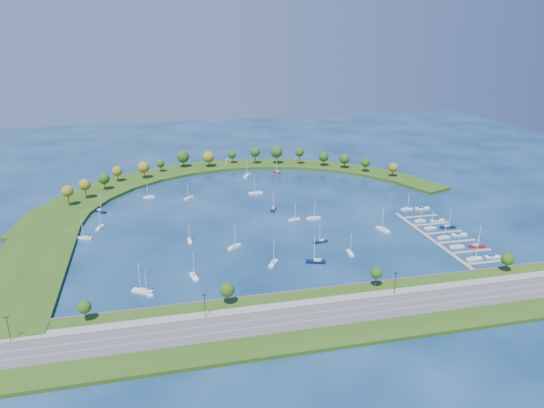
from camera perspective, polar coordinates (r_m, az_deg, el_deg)
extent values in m
plane|color=#072542|center=(316.35, -0.67, -1.04)|extent=(700.00, 700.00, 0.00)
cube|color=#2A4A13|center=(208.14, 6.98, -12.27)|extent=(420.00, 42.00, 1.60)
cube|color=#474442|center=(225.63, 5.10, -9.52)|extent=(420.00, 1.20, 1.80)
cube|color=#515154|center=(207.70, 6.99, -12.06)|extent=(420.00, 16.00, 0.12)
cube|color=gray|center=(216.60, 5.99, -10.62)|extent=(420.00, 5.00, 0.12)
cube|color=silver|center=(205.67, 7.23, -12.39)|extent=(420.00, 0.15, 0.02)
cube|color=silver|center=(209.67, 6.76, -11.71)|extent=(420.00, 0.15, 0.02)
cylinder|color=#382314|center=(212.91, -20.09, -11.61)|extent=(0.56, 0.56, 4.90)
sphere|color=#234611|center=(211.23, -20.20, -10.79)|extent=(5.20, 5.20, 5.20)
cylinder|color=#382314|center=(212.06, -4.98, -10.48)|extent=(0.56, 0.56, 5.25)
sphere|color=#234611|center=(210.21, -5.01, -9.58)|extent=(6.00, 6.00, 6.00)
cylinder|color=#382314|center=(228.81, 11.51, -8.44)|extent=(0.56, 0.56, 5.60)
sphere|color=#234611|center=(227.09, 11.57, -7.58)|extent=(5.20, 5.20, 5.20)
cylinder|color=#382314|center=(261.33, 24.68, -6.38)|extent=(0.56, 0.56, 4.90)
sphere|color=#234611|center=(259.90, 24.79, -5.65)|extent=(6.00, 6.00, 6.00)
cylinder|color=black|center=(209.97, -27.32, -12.33)|extent=(0.24, 0.24, 10.00)
cylinder|color=black|center=(203.04, -7.50, -11.25)|extent=(0.24, 0.24, 10.00)
cylinder|color=black|center=(223.51, 13.57, -8.66)|extent=(0.24, 0.24, 10.00)
cube|color=#2A4A13|center=(322.73, -23.55, -2.09)|extent=(43.73, 48.72, 2.00)
cube|color=#2A4A13|center=(349.08, -21.51, -0.29)|extent=(50.23, 54.30, 2.00)
cube|color=#2A4A13|center=(372.69, -18.75, 1.21)|extent=(54.07, 56.09, 2.00)
cube|color=#2A4A13|center=(392.81, -15.48, 2.42)|extent=(55.20, 54.07, 2.00)
cube|color=#2A4A13|center=(408.86, -11.83, 3.36)|extent=(53.65, 48.47, 2.00)
cube|color=#2A4A13|center=(420.42, -7.93, 4.01)|extent=(49.62, 39.75, 2.00)
cube|color=#2A4A13|center=(427.22, -3.88, 4.39)|extent=(44.32, 29.96, 2.00)
cube|color=#2A4A13|center=(429.08, 0.25, 4.50)|extent=(49.49, 38.05, 2.00)
cube|color=#2A4A13|center=(425.96, 4.36, 4.33)|extent=(51.13, 44.12, 2.00)
cube|color=#2A4A13|center=(417.94, 8.39, 3.90)|extent=(49.19, 47.96, 2.00)
cube|color=#2A4A13|center=(405.20, 12.24, 3.19)|extent=(43.90, 49.49, 2.00)
cube|color=#2A4A13|center=(388.08, 15.80, 2.20)|extent=(35.67, 48.74, 2.00)
cube|color=#2A4A13|center=(272.43, -25.40, -6.19)|extent=(36.00, 130.81, 1.90)
cylinder|color=#382314|center=(346.48, -21.75, 0.45)|extent=(0.56, 0.56, 8.41)
sphere|color=brown|center=(344.85, -21.86, 1.34)|extent=(7.26, 7.26, 7.26)
cylinder|color=#382314|center=(357.23, -20.06, 1.17)|extent=(0.56, 0.56, 8.21)
sphere|color=brown|center=(355.66, -20.17, 2.04)|extent=(7.67, 7.67, 7.67)
cylinder|color=#382314|center=(373.35, -18.16, 1.99)|extent=(0.56, 0.56, 6.52)
sphere|color=#234611|center=(372.06, -18.23, 2.70)|extent=(7.61, 7.61, 7.61)
cylinder|color=#382314|center=(390.89, -16.84, 2.86)|extent=(0.56, 0.56, 6.39)
sphere|color=brown|center=(389.68, -16.90, 3.52)|extent=(7.40, 7.40, 7.40)
cylinder|color=#382314|center=(393.83, -14.07, 3.27)|extent=(0.56, 0.56, 7.02)
sphere|color=brown|center=(392.49, -14.13, 4.01)|extent=(8.59, 8.59, 8.59)
cylinder|color=#382314|center=(409.64, -12.30, 3.89)|extent=(0.56, 0.56, 5.44)
sphere|color=#234611|center=(408.66, -12.34, 4.43)|extent=(6.26, 6.26, 6.26)
cylinder|color=#382314|center=(419.85, -9.86, 4.51)|extent=(0.56, 0.56, 6.76)
sphere|color=#234611|center=(418.57, -9.90, 5.22)|extent=(9.84, 9.84, 9.84)
cylinder|color=#382314|center=(417.77, -7.07, 4.56)|extent=(0.56, 0.56, 6.54)
sphere|color=brown|center=(416.53, -7.10, 5.24)|extent=(9.46, 9.46, 9.46)
cylinder|color=#382314|center=(427.67, -4.45, 4.95)|extent=(0.56, 0.56, 6.15)
sphere|color=#234611|center=(426.62, -4.47, 5.53)|extent=(6.73, 6.73, 6.73)
cylinder|color=#382314|center=(424.26, -1.88, 5.04)|extent=(0.56, 0.56, 8.41)
sphere|color=#234611|center=(422.90, -1.89, 5.81)|extent=(7.92, 7.92, 7.92)
cylinder|color=#382314|center=(424.03, 0.51, 5.03)|extent=(0.56, 0.56, 8.21)
sphere|color=#234611|center=(422.63, 0.51, 5.82)|extent=(9.50, 9.50, 9.50)
cylinder|color=#382314|center=(423.11, 3.08, 5.01)|extent=(0.56, 0.56, 8.76)
sphere|color=#234611|center=(421.75, 3.09, 5.78)|extent=(7.10, 7.10, 7.10)
cylinder|color=#382314|center=(419.69, 5.76, 4.65)|extent=(0.56, 0.56, 6.19)
sphere|color=#234611|center=(418.56, 5.78, 5.27)|extent=(8.05, 8.05, 8.05)
cylinder|color=#382314|center=(415.21, 8.07, 4.38)|extent=(0.56, 0.56, 5.96)
sphere|color=#234611|center=(414.10, 8.09, 4.99)|extent=(8.01, 8.01, 8.01)
cylinder|color=#382314|center=(406.67, 10.36, 3.95)|extent=(0.56, 0.56, 6.00)
sphere|color=#234611|center=(405.58, 10.39, 4.55)|extent=(6.93, 6.93, 6.93)
cylinder|color=#382314|center=(397.55, 13.32, 3.39)|extent=(0.56, 0.56, 5.80)
sphere|color=brown|center=(396.45, 13.36, 3.99)|extent=(7.03, 7.03, 7.03)
cylinder|color=gray|center=(425.04, -5.07, 4.70)|extent=(2.20, 2.20, 3.96)
cylinder|color=gray|center=(424.52, -5.08, 4.98)|extent=(2.60, 2.60, 0.30)
cube|color=gray|center=(290.65, 17.29, -3.73)|extent=(2.20, 82.00, 0.40)
cube|color=gray|center=(272.10, 22.95, -6.00)|extent=(22.00, 2.00, 0.40)
cylinder|color=#382314|center=(278.35, 24.79, -5.65)|extent=(0.36, 0.36, 1.60)
cube|color=gray|center=(281.77, 21.42, -4.94)|extent=(22.00, 2.00, 0.40)
cylinder|color=#382314|center=(287.80, 23.22, -4.63)|extent=(0.36, 0.36, 1.60)
cube|color=gray|center=(291.71, 19.99, -3.95)|extent=(22.00, 2.00, 0.40)
cylinder|color=#382314|center=(297.54, 21.76, -3.67)|extent=(0.36, 0.36, 1.60)
cube|color=gray|center=(301.90, 18.66, -3.02)|extent=(22.00, 2.00, 0.40)
cylinder|color=#382314|center=(307.54, 20.40, -2.77)|extent=(0.36, 0.36, 1.60)
cube|color=gray|center=(312.32, 17.42, -2.15)|extent=(22.00, 2.00, 0.40)
cylinder|color=#382314|center=(317.77, 19.12, -1.93)|extent=(0.36, 0.36, 1.60)
cube|color=gray|center=(322.94, 16.26, -1.34)|extent=(22.00, 2.00, 0.40)
cylinder|color=#382314|center=(328.21, 17.93, -1.13)|extent=(0.36, 0.36, 1.60)
cube|color=white|center=(355.00, -13.56, 0.75)|extent=(7.60, 2.15, 0.91)
cube|color=silver|center=(354.75, -13.45, 0.88)|extent=(2.66, 1.50, 0.64)
cylinder|color=silver|center=(353.36, -13.73, 1.60)|extent=(0.32, 0.32, 10.25)
cube|color=maroon|center=(406.09, 0.56, 3.57)|extent=(5.06, 7.29, 0.86)
cube|color=silver|center=(405.38, 0.62, 3.65)|extent=(2.40, 2.87, 0.60)
cylinder|color=silver|center=(405.15, 0.51, 4.31)|extent=(0.32, 0.32, 9.67)
cube|color=white|center=(229.44, -13.73, -9.65)|extent=(5.27, 7.49, 0.89)
cube|color=silver|center=(228.50, -13.66, -9.56)|extent=(2.48, 2.96, 0.62)
cylinder|color=silver|center=(227.42, -13.91, -8.39)|extent=(0.32, 0.32, 9.96)
cube|color=white|center=(353.54, -1.85, 1.23)|extent=(9.44, 2.77, 1.13)
cube|color=silver|center=(353.44, -1.70, 1.39)|extent=(3.32, 1.89, 0.79)
cylinder|color=silver|center=(351.35, -1.98, 2.29)|extent=(0.32, 0.32, 12.70)
cube|color=white|center=(295.85, 12.28, -2.83)|extent=(5.22, 9.95, 1.15)
cube|color=silver|center=(294.84, 12.41, -2.71)|extent=(2.73, 3.74, 0.80)
cylinder|color=silver|center=(293.89, 12.28, -1.51)|extent=(0.32, 0.32, 12.94)
cube|color=#09123D|center=(274.88, 5.43, -4.21)|extent=(7.94, 3.55, 0.92)
cube|color=silver|center=(274.93, 5.57, -4.03)|extent=(2.92, 1.98, 0.64)
cylinder|color=silver|center=(272.44, 5.35, -3.14)|extent=(0.32, 0.32, 10.36)
cube|color=white|center=(304.88, 2.49, -1.76)|extent=(7.45, 3.64, 0.86)
cube|color=silver|center=(304.29, 2.37, -1.65)|extent=(2.77, 1.96, 0.60)
cylinder|color=silver|center=(303.32, 2.60, -0.81)|extent=(0.32, 0.32, 9.69)
cube|color=white|center=(347.72, -9.26, 0.66)|extent=(7.27, 7.17, 0.96)
cube|color=silver|center=(348.03, -9.18, 0.82)|extent=(3.09, 3.07, 0.67)
cylinder|color=silver|center=(345.50, -9.38, 1.56)|extent=(0.32, 0.32, 10.77)
cube|color=white|center=(278.21, -9.18, -4.09)|extent=(2.02, 6.95, 0.83)
cube|color=silver|center=(278.58, -9.20, -3.90)|extent=(1.39, 2.44, 0.58)
cylinder|color=silver|center=(275.77, -9.22, -3.16)|extent=(0.32, 0.32, 9.35)
cube|color=white|center=(307.58, 4.65, -1.60)|extent=(8.74, 3.10, 1.03)
cube|color=silver|center=(306.96, 4.51, -1.46)|extent=(3.13, 1.92, 0.72)
cylinder|color=silver|center=(305.69, 4.80, -0.48)|extent=(0.32, 0.32, 11.56)
cube|color=white|center=(267.86, -4.21, -4.80)|extent=(8.19, 7.18, 1.03)
cube|color=silver|center=(266.93, -4.33, -4.69)|extent=(3.39, 3.17, 0.72)
cylinder|color=silver|center=(265.85, -4.14, -3.51)|extent=(0.32, 0.32, 11.54)
cube|color=white|center=(308.90, -18.62, -2.49)|extent=(4.96, 8.03, 0.93)
cube|color=silver|center=(307.99, -18.70, -2.41)|extent=(2.44, 3.10, 0.65)
cylinder|color=silver|center=(307.47, -18.68, -1.46)|extent=(0.32, 0.32, 10.50)
cube|color=white|center=(296.36, -20.17, -3.58)|extent=(8.11, 4.37, 0.94)
cube|color=silver|center=(295.76, -20.05, -3.45)|extent=(3.06, 2.26, 0.66)
cylinder|color=silver|center=(294.57, -20.41, -2.55)|extent=(0.32, 0.32, 10.55)
cube|color=white|center=(263.42, 8.70, -5.42)|extent=(3.25, 7.96, 0.93)
cube|color=silver|center=(263.78, 8.67, -5.19)|extent=(1.89, 2.89, 0.65)
cylinder|color=silver|center=(260.60, 8.79, -4.33)|extent=(0.32, 0.32, 10.43)
cube|color=white|center=(231.23, -14.26, -9.43)|extent=(9.41, 7.03, 1.13)
cube|color=silver|center=(230.33, -14.08, -9.26)|extent=(3.76, 3.25, 0.79)
cylinder|color=silver|center=(228.47, -14.57, -7.87)|extent=(0.32, 0.32, 12.66)
cube|color=#09123D|center=(251.68, 4.89, -6.43)|extent=(10.01, 5.60, 1.16)
cube|color=silver|center=(251.27, 5.12, -6.23)|extent=(3.80, 2.86, 0.81)
cylinder|color=silver|center=(248.73, 4.76, -4.95)|extent=(0.32, 0.32, 13.03)
cube|color=#09123D|center=(335.33, -18.57, -0.80)|extent=(7.55, 8.09, 1.04)
cube|color=silver|center=(335.72, -18.68, -0.62)|extent=(3.28, 3.40, 0.73)
cylinder|color=silver|center=(332.80, -18.61, 0.21)|extent=(0.32, 0.32, 11.69)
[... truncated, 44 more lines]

